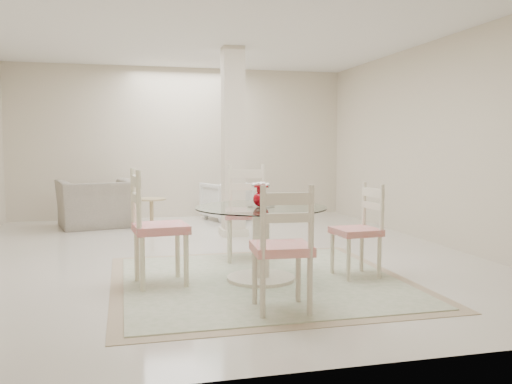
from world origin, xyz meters
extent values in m
plane|color=silver|center=(0.00, 0.00, 0.00)|extent=(7.00, 7.00, 0.00)
cube|color=beige|center=(0.00, 3.50, 1.35)|extent=(6.00, 0.02, 2.70)
cube|color=beige|center=(0.00, -3.50, 1.35)|extent=(6.00, 0.02, 2.70)
cube|color=beige|center=(3.00, 0.00, 1.35)|extent=(0.02, 7.00, 2.70)
cube|color=white|center=(0.00, 0.00, 2.70)|extent=(6.00, 7.00, 0.02)
cube|color=beige|center=(0.50, 1.30, 1.35)|extent=(0.30, 0.30, 2.70)
cube|color=tan|center=(0.22, -1.41, 0.00)|extent=(2.82, 2.82, 0.01)
cube|color=beige|center=(0.22, -1.41, 0.01)|extent=(2.58, 2.58, 0.01)
cylinder|color=#FAEECE|center=(0.22, -1.41, 0.02)|extent=(0.66, 0.66, 0.05)
cylinder|color=#FAEECE|center=(0.22, -1.41, 0.38)|extent=(0.16, 0.16, 0.68)
cylinder|color=#FAEECE|center=(0.22, -1.41, 0.70)|extent=(0.27, 0.27, 0.03)
cylinder|color=white|center=(0.22, -1.41, 0.72)|extent=(1.26, 1.26, 0.01)
ellipsoid|color=#A4050F|center=(0.22, -1.41, 0.80)|extent=(0.16, 0.16, 0.15)
cylinder|color=#A4050F|center=(0.22, -1.41, 0.89)|extent=(0.08, 0.08, 0.04)
cylinder|color=#A4050F|center=(0.22, -1.41, 0.92)|extent=(0.14, 0.14, 0.02)
ellipsoid|color=white|center=(0.22, -1.41, 0.94)|extent=(0.09, 0.09, 0.04)
ellipsoid|color=white|center=(0.27, -1.39, 0.93)|extent=(0.09, 0.09, 0.04)
ellipsoid|color=white|center=(0.18, -1.38, 0.93)|extent=(0.09, 0.09, 0.04)
cylinder|color=beige|center=(0.99, -1.33, 0.22)|extent=(0.04, 0.04, 0.43)
cylinder|color=beige|center=(1.02, -1.67, 0.22)|extent=(0.04, 0.04, 0.43)
cylinder|color=beige|center=(1.32, -1.30, 0.22)|extent=(0.04, 0.04, 0.43)
cylinder|color=beige|center=(1.35, -1.64, 0.22)|extent=(0.04, 0.04, 0.43)
cube|color=red|center=(1.17, -1.49, 0.46)|extent=(0.45, 0.45, 0.07)
cube|color=beige|center=(1.36, -1.47, 0.78)|extent=(0.08, 0.38, 0.51)
cylinder|color=beige|center=(0.07, -0.61, 0.25)|extent=(0.05, 0.05, 0.50)
cylinder|color=beige|center=(0.45, -0.69, 0.25)|extent=(0.05, 0.05, 0.50)
cylinder|color=beige|center=(0.15, -0.23, 0.25)|extent=(0.05, 0.05, 0.50)
cylinder|color=beige|center=(0.53, -0.31, 0.25)|extent=(0.05, 0.05, 0.50)
cube|color=red|center=(0.30, -0.46, 0.54)|extent=(0.57, 0.57, 0.08)
cube|color=beige|center=(0.35, -0.25, 0.90)|extent=(0.44, 0.14, 0.59)
cylinder|color=#F6EFCA|center=(-0.51, -1.51, 0.25)|extent=(0.05, 0.05, 0.50)
cylinder|color=#F6EFCA|center=(-0.55, -1.11, 0.25)|extent=(0.05, 0.05, 0.50)
cylinder|color=#F6EFCA|center=(-0.90, -1.55, 0.25)|extent=(0.05, 0.05, 0.50)
cylinder|color=#F6EFCA|center=(-0.94, -1.15, 0.25)|extent=(0.05, 0.05, 0.50)
cube|color=red|center=(-0.72, -1.33, 0.54)|extent=(0.53, 0.53, 0.08)
cube|color=#F6EFCA|center=(-0.94, -1.35, 0.91)|extent=(0.09, 0.44, 0.59)
cylinder|color=beige|center=(0.34, -2.19, 0.23)|extent=(0.04, 0.04, 0.47)
cylinder|color=beige|center=(-0.02, -2.16, 0.23)|extent=(0.04, 0.04, 0.47)
cylinder|color=beige|center=(0.31, -2.55, 0.23)|extent=(0.04, 0.04, 0.47)
cylinder|color=beige|center=(-0.05, -2.52, 0.23)|extent=(0.04, 0.04, 0.47)
cube|color=red|center=(0.15, -2.35, 0.50)|extent=(0.48, 0.48, 0.07)
cube|color=beige|center=(0.13, -2.56, 0.84)|extent=(0.41, 0.08, 0.55)
imported|color=#A19685|center=(-1.47, 2.59, 0.37)|extent=(1.35, 1.24, 0.75)
imported|color=white|center=(0.71, 2.94, 0.33)|extent=(0.92, 0.93, 0.67)
cylinder|color=tan|center=(-0.62, 2.31, 0.02)|extent=(0.43, 0.43, 0.04)
cylinder|color=tan|center=(-0.62, 2.31, 0.23)|extent=(0.06, 0.06, 0.41)
cylinder|color=tan|center=(-0.62, 2.31, 0.46)|extent=(0.45, 0.45, 0.03)
camera|label=1|loc=(-1.05, -6.38, 1.32)|focal=38.00mm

